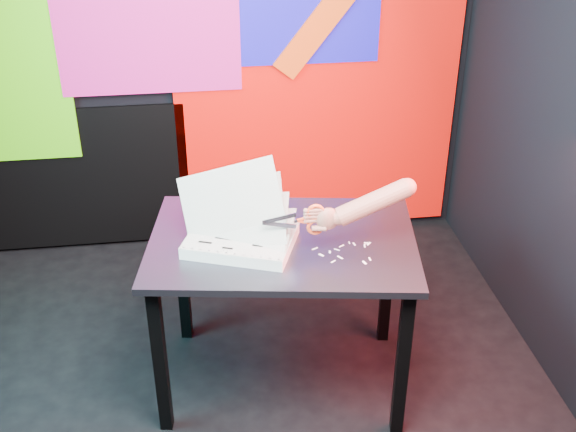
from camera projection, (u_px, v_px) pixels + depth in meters
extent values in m
cube|color=black|center=(223.00, 413.00, 3.13)|extent=(3.00, 3.00, 0.01)
cube|color=black|center=(196.00, 14.00, 3.75)|extent=(3.00, 0.01, 2.70)
cube|color=red|center=(318.00, 101.00, 4.05)|extent=(1.60, 0.02, 1.60)
cube|color=#DD1D8A|center=(147.00, 18.00, 3.68)|extent=(0.95, 0.02, 0.80)
cube|color=black|center=(73.00, 180.00, 4.09)|extent=(1.30, 0.02, 0.85)
cube|color=black|center=(160.00, 361.00, 2.89)|extent=(0.06, 0.06, 0.72)
cube|color=black|center=(182.00, 275.00, 3.42)|extent=(0.06, 0.06, 0.72)
cube|color=black|center=(402.00, 364.00, 2.87)|extent=(0.06, 0.06, 0.72)
cube|color=black|center=(387.00, 277.00, 3.40)|extent=(0.06, 0.06, 0.72)
cube|color=#313137|center=(283.00, 242.00, 2.96)|extent=(1.19, 0.88, 0.03)
cube|color=silver|center=(241.00, 240.00, 2.90)|extent=(0.50, 0.43, 0.05)
cube|color=white|center=(241.00, 235.00, 2.88)|extent=(0.49, 0.43, 0.00)
cube|color=white|center=(241.00, 234.00, 2.88)|extent=(0.47, 0.42, 0.13)
cube|color=white|center=(238.00, 227.00, 2.88)|extent=(0.44, 0.38, 0.22)
cube|color=white|center=(234.00, 215.00, 2.87)|extent=(0.38, 0.31, 0.31)
cube|color=white|center=(231.00, 204.00, 2.86)|extent=(0.42, 0.25, 0.36)
cylinder|color=#323234|center=(184.00, 247.00, 2.80)|extent=(0.01, 0.01, 0.00)
cylinder|color=#323234|center=(192.00, 248.00, 2.79)|extent=(0.01, 0.01, 0.00)
cylinder|color=#323234|center=(201.00, 249.00, 2.79)|extent=(0.01, 0.01, 0.00)
cylinder|color=#323234|center=(209.00, 251.00, 2.78)|extent=(0.01, 0.01, 0.00)
cylinder|color=#323234|center=(218.00, 252.00, 2.77)|extent=(0.01, 0.01, 0.00)
cylinder|color=#323234|center=(226.00, 253.00, 2.77)|extent=(0.01, 0.01, 0.00)
cylinder|color=#323234|center=(235.00, 254.00, 2.76)|extent=(0.01, 0.01, 0.00)
cylinder|color=#323234|center=(243.00, 255.00, 2.75)|extent=(0.01, 0.01, 0.00)
cylinder|color=#323234|center=(252.00, 256.00, 2.75)|extent=(0.01, 0.01, 0.00)
cylinder|color=#323234|center=(261.00, 257.00, 2.74)|extent=(0.01, 0.01, 0.00)
cylinder|color=#323234|center=(270.00, 258.00, 2.73)|extent=(0.01, 0.01, 0.00)
cylinder|color=#323234|center=(279.00, 259.00, 2.73)|extent=(0.01, 0.01, 0.00)
cylinder|color=#323234|center=(207.00, 213.00, 3.04)|extent=(0.01, 0.01, 0.00)
cylinder|color=#323234|center=(215.00, 214.00, 3.03)|extent=(0.01, 0.01, 0.00)
cylinder|color=#323234|center=(222.00, 214.00, 3.03)|extent=(0.01, 0.01, 0.00)
cylinder|color=#323234|center=(230.00, 215.00, 3.02)|extent=(0.01, 0.01, 0.00)
cylinder|color=#323234|center=(238.00, 216.00, 3.01)|extent=(0.01, 0.01, 0.00)
cylinder|color=#323234|center=(246.00, 217.00, 3.01)|extent=(0.01, 0.01, 0.00)
cylinder|color=#323234|center=(254.00, 218.00, 3.00)|extent=(0.01, 0.01, 0.00)
cylinder|color=#323234|center=(262.00, 219.00, 2.99)|extent=(0.01, 0.01, 0.00)
cylinder|color=#323234|center=(270.00, 220.00, 2.99)|extent=(0.01, 0.01, 0.00)
cylinder|color=#323234|center=(278.00, 221.00, 2.98)|extent=(0.01, 0.01, 0.00)
cylinder|color=#323234|center=(286.00, 222.00, 2.97)|extent=(0.01, 0.01, 0.00)
cylinder|color=#323234|center=(295.00, 223.00, 2.97)|extent=(0.01, 0.01, 0.00)
cube|color=black|center=(221.00, 225.00, 2.95)|extent=(0.08, 0.04, 0.00)
cube|color=black|center=(248.00, 231.00, 2.91)|extent=(0.06, 0.03, 0.00)
cube|color=black|center=(227.00, 239.00, 2.86)|extent=(0.10, 0.04, 0.00)
cube|color=black|center=(258.00, 246.00, 2.81)|extent=(0.04, 0.03, 0.00)
cube|color=black|center=(205.00, 242.00, 2.83)|extent=(0.06, 0.03, 0.00)
cube|color=black|center=(259.00, 225.00, 2.95)|extent=(0.07, 0.03, 0.00)
cube|color=black|center=(227.00, 248.00, 2.80)|extent=(0.04, 0.03, 0.00)
cube|color=#9C9FAA|center=(279.00, 219.00, 2.77)|extent=(0.13, 0.01, 0.04)
cube|color=#9C9FAA|center=(279.00, 225.00, 2.78)|extent=(0.13, 0.01, 0.04)
cylinder|color=#9C9FAA|center=(296.00, 221.00, 2.78)|extent=(0.01, 0.01, 0.01)
cube|color=#F34920|center=(302.00, 222.00, 2.79)|extent=(0.05, 0.01, 0.02)
cube|color=#F34920|center=(302.00, 219.00, 2.78)|extent=(0.05, 0.01, 0.02)
torus|color=#F34920|center=(316.00, 212.00, 2.77)|extent=(0.07, 0.02, 0.07)
torus|color=#F34920|center=(315.00, 227.00, 2.81)|extent=(0.07, 0.02, 0.07)
ellipsoid|color=#9D664C|center=(328.00, 219.00, 2.79)|extent=(0.09, 0.05, 0.10)
cylinder|color=#9D664C|center=(315.00, 220.00, 2.79)|extent=(0.07, 0.02, 0.02)
cylinder|color=#9D664C|center=(316.00, 217.00, 2.78)|extent=(0.07, 0.02, 0.02)
cylinder|color=#9D664C|center=(316.00, 213.00, 2.78)|extent=(0.06, 0.02, 0.02)
cylinder|color=#9D664C|center=(316.00, 210.00, 2.77)|extent=(0.05, 0.02, 0.02)
cylinder|color=#9D664C|center=(319.00, 228.00, 2.80)|extent=(0.06, 0.04, 0.03)
cylinder|color=#9D664C|center=(339.00, 217.00, 2.80)|extent=(0.06, 0.06, 0.06)
cylinder|color=#9D664C|center=(373.00, 202.00, 2.78)|extent=(0.29, 0.08, 0.19)
sphere|color=#9D664C|center=(407.00, 187.00, 2.77)|extent=(0.07, 0.07, 0.07)
cube|color=white|center=(365.00, 246.00, 2.91)|extent=(0.01, 0.03, 0.00)
cube|color=white|center=(330.00, 252.00, 2.87)|extent=(0.01, 0.02, 0.00)
cube|color=white|center=(342.00, 246.00, 2.91)|extent=(0.03, 0.02, 0.00)
cube|color=white|center=(340.00, 257.00, 2.83)|extent=(0.02, 0.03, 0.00)
cube|color=white|center=(370.00, 259.00, 2.82)|extent=(0.01, 0.02, 0.00)
cube|color=white|center=(315.00, 249.00, 2.89)|extent=(0.03, 0.02, 0.00)
cube|color=white|center=(337.00, 250.00, 2.88)|extent=(0.02, 0.02, 0.00)
cube|color=white|center=(349.00, 243.00, 2.93)|extent=(0.00, 0.02, 0.00)
cube|color=white|center=(364.00, 263.00, 2.80)|extent=(0.02, 0.03, 0.00)
cube|color=white|center=(366.00, 243.00, 2.93)|extent=(0.02, 0.01, 0.00)
cube|color=white|center=(321.00, 255.00, 2.85)|extent=(0.02, 0.03, 0.00)
cube|color=white|center=(369.00, 244.00, 2.92)|extent=(0.02, 0.02, 0.00)
cube|color=white|center=(333.00, 261.00, 2.81)|extent=(0.02, 0.02, 0.00)
cube|color=white|center=(354.00, 244.00, 2.92)|extent=(0.01, 0.02, 0.00)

